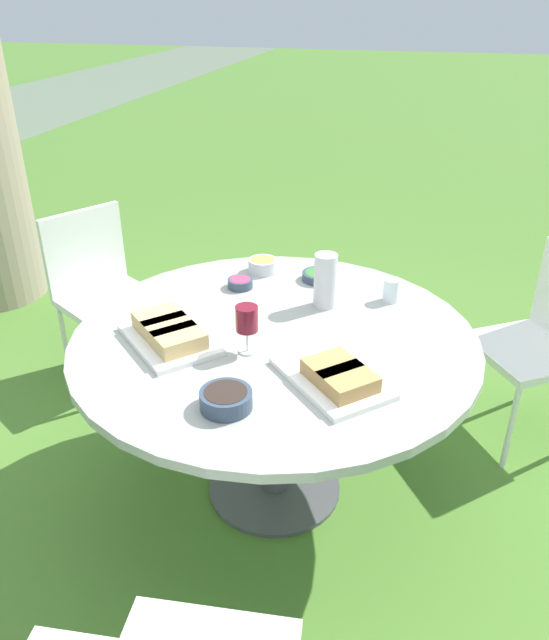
% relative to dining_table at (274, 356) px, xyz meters
% --- Properties ---
extents(ground_plane, '(40.00, 40.00, 0.00)m').
position_rel_dining_table_xyz_m(ground_plane, '(0.00, 0.00, -0.66)').
color(ground_plane, '#4C7A2D').
extents(dining_table, '(1.49, 1.49, 0.75)m').
position_rel_dining_table_xyz_m(dining_table, '(0.00, 0.00, 0.00)').
color(dining_table, '#4C4C51').
rests_on(dining_table, ground_plane).
extents(chair_near_left, '(0.60, 0.59, 0.89)m').
position_rel_dining_table_xyz_m(chair_near_left, '(0.69, -1.07, -0.13)').
color(chair_near_left, white).
rests_on(chair_near_left, ground_plane).
extents(chair_near_right, '(0.59, 0.59, 0.89)m').
position_rel_dining_table_xyz_m(chair_near_right, '(0.68, 1.10, -0.13)').
color(chair_near_right, white).
rests_on(chair_near_right, ground_plane).
extents(water_pitcher, '(0.10, 0.09, 0.22)m').
position_rel_dining_table_xyz_m(water_pitcher, '(0.28, -0.14, 0.20)').
color(water_pitcher, silver).
rests_on(water_pitcher, dining_table).
extents(wine_glass, '(0.08, 0.08, 0.18)m').
position_rel_dining_table_xyz_m(wine_glass, '(-0.14, 0.06, 0.22)').
color(wine_glass, silver).
rests_on(wine_glass, dining_table).
extents(platter_bread_main, '(0.45, 0.45, 0.07)m').
position_rel_dining_table_xyz_m(platter_bread_main, '(-0.27, -0.27, 0.12)').
color(platter_bread_main, white).
rests_on(platter_bread_main, dining_table).
extents(platter_charcuterie, '(0.45, 0.45, 0.08)m').
position_rel_dining_table_xyz_m(platter_charcuterie, '(-0.15, 0.35, 0.13)').
color(platter_charcuterie, white).
rests_on(platter_charcuterie, dining_table).
extents(bowl_fries, '(0.13, 0.13, 0.06)m').
position_rel_dining_table_xyz_m(bowl_fries, '(0.54, 0.19, 0.13)').
color(bowl_fries, silver).
rests_on(bowl_fries, dining_table).
extents(bowl_salad, '(0.14, 0.14, 0.04)m').
position_rel_dining_table_xyz_m(bowl_salad, '(0.51, -0.07, 0.11)').
color(bowl_salad, '#334256').
rests_on(bowl_salad, dining_table).
extents(bowl_olives, '(0.16, 0.16, 0.06)m').
position_rel_dining_table_xyz_m(bowl_olives, '(-0.47, 0.03, 0.13)').
color(bowl_olives, '#334256').
rests_on(bowl_olives, dining_table).
extents(bowl_dip_red, '(0.11, 0.11, 0.04)m').
position_rel_dining_table_xyz_m(bowl_dip_red, '(0.35, 0.24, 0.12)').
color(bowl_dip_red, '#334256').
rests_on(bowl_dip_red, dining_table).
extents(cup_water_near, '(0.06, 0.06, 0.09)m').
position_rel_dining_table_xyz_m(cup_water_near, '(0.38, -0.39, 0.14)').
color(cup_water_near, silver).
rests_on(cup_water_near, dining_table).
extents(handbag, '(0.30, 0.14, 0.37)m').
position_rel_dining_table_xyz_m(handbag, '(1.30, -0.08, -0.53)').
color(handbag, brown).
rests_on(handbag, ground_plane).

